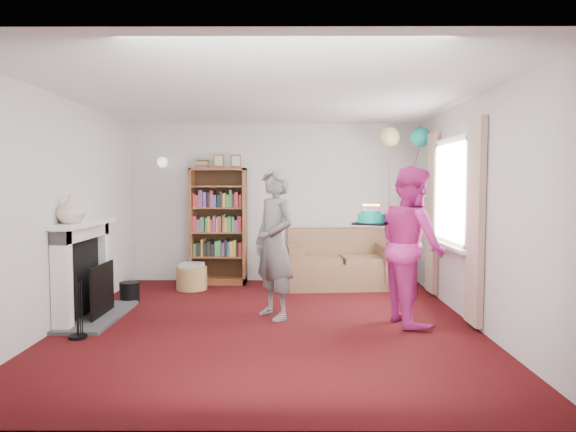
{
  "coord_description": "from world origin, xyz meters",
  "views": [
    {
      "loc": [
        0.23,
        -5.64,
        1.57
      ],
      "look_at": [
        0.21,
        0.6,
        1.16
      ],
      "focal_mm": 32.0,
      "sensor_mm": 36.0,
      "label": 1
    }
  ],
  "objects_px": {
    "bookcase": "(219,227)",
    "sofa": "(340,265)",
    "person_striped": "(274,244)",
    "birthday_cake": "(371,218)",
    "person_magenta": "(412,245)"
  },
  "relations": [
    {
      "from": "person_striped",
      "to": "birthday_cake",
      "type": "distance_m",
      "value": 1.14
    },
    {
      "from": "sofa",
      "to": "birthday_cake",
      "type": "distance_m",
      "value": 2.19
    },
    {
      "from": "person_magenta",
      "to": "person_striped",
      "type": "bearing_deg",
      "value": 71.19
    },
    {
      "from": "person_striped",
      "to": "birthday_cake",
      "type": "bearing_deg",
      "value": 45.0
    },
    {
      "from": "sofa",
      "to": "birthday_cake",
      "type": "xyz_separation_m",
      "value": [
        0.14,
        -2.02,
        0.85
      ]
    },
    {
      "from": "bookcase",
      "to": "sofa",
      "type": "xyz_separation_m",
      "value": [
        1.87,
        -0.23,
        -0.56
      ]
    },
    {
      "from": "sofa",
      "to": "person_magenta",
      "type": "xyz_separation_m",
      "value": [
        0.59,
        -2.05,
        0.55
      ]
    },
    {
      "from": "sofa",
      "to": "person_striped",
      "type": "distance_m",
      "value": 2.14
    },
    {
      "from": "bookcase",
      "to": "person_magenta",
      "type": "height_order",
      "value": "bookcase"
    },
    {
      "from": "bookcase",
      "to": "person_magenta",
      "type": "bearing_deg",
      "value": -42.93
    },
    {
      "from": "bookcase",
      "to": "sofa",
      "type": "distance_m",
      "value": 1.96
    },
    {
      "from": "bookcase",
      "to": "birthday_cake",
      "type": "bearing_deg",
      "value": -48.26
    },
    {
      "from": "sofa",
      "to": "birthday_cake",
      "type": "bearing_deg",
      "value": -90.58
    },
    {
      "from": "sofa",
      "to": "person_striped",
      "type": "height_order",
      "value": "person_striped"
    },
    {
      "from": "bookcase",
      "to": "birthday_cake",
      "type": "distance_m",
      "value": 3.03
    }
  ]
}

